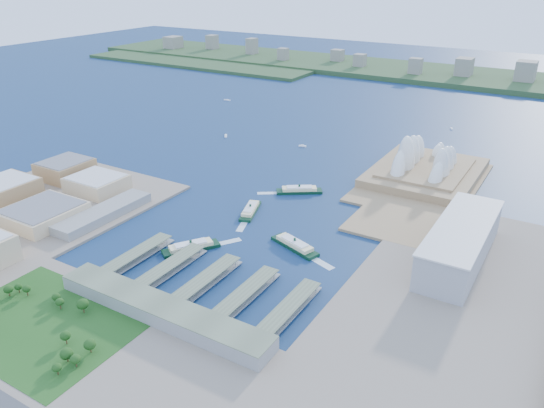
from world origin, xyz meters
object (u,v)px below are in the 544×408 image
Objects in this scene: toaster_building at (460,243)px; ferry_b at (299,189)px; ferry_c at (191,245)px; ferry_d at (295,243)px; ferry_a at (250,208)px; opera_house at (428,155)px.

toaster_building reaches higher than ferry_b.
ferry_d is (86.34, 57.29, -0.00)m from ferry_c.
ferry_d reaches higher than ferry_a.
ferry_b is at bearing -63.52° from ferry_c.
opera_house reaches higher than ferry_c.
ferry_a is at bearing -57.79° from ferry_c.
toaster_building is 158.08m from ferry_d.
toaster_building reaches higher than ferry_c.
ferry_c is 103.62m from ferry_d.
ferry_b reaches higher than ferry_a.
opera_house reaches higher than ferry_b.
ferry_d is at bearing -47.96° from ferry_a.
ferry_c is 1.00× the size of ferry_d.
opera_house is 1.16× the size of toaster_building.
ferry_b is at bearing 45.92° from ferry_d.
opera_house is 264.20m from ferry_d.
ferry_c is at bearing -41.12° from ferry_b.
opera_house is at bearing 114.23° from toaster_building.
ferry_a is 0.93× the size of ferry_c.
ferry_d is (83.72, -46.52, 0.39)m from ferry_a.
ferry_b is at bearing 56.70° from ferry_a.
opera_house is 3.37× the size of ferry_a.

